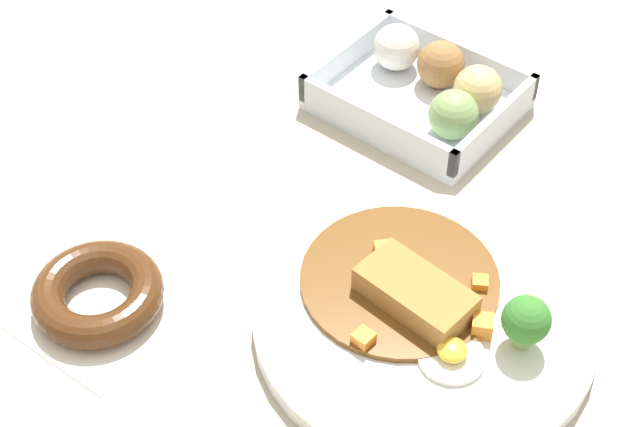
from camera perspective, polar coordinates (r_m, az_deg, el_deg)
The scene contains 4 objects.
ground_plane at distance 0.89m, azimuth 4.26°, elevation -2.43°, with size 1.60×1.60×0.00m, color #B2A893.
curry_plate at distance 0.83m, azimuth 6.18°, elevation -5.90°, with size 0.29×0.29×0.07m.
donut_box at distance 1.03m, azimuth 6.44°, elevation 7.33°, with size 0.19×0.16×0.06m.
chocolate_ring_donut at distance 0.86m, azimuth -12.94°, elevation -4.66°, with size 0.14×0.14×0.03m.
Camera 1 is at (-0.32, 0.50, 0.66)m, focal length 54.37 mm.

